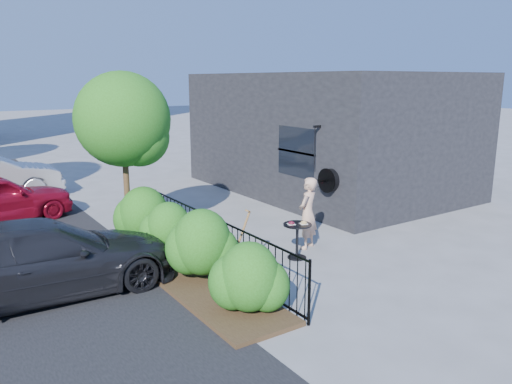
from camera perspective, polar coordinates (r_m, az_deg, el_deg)
ground at (r=11.22m, az=2.04°, el=-7.05°), size 120.00×120.00×0.00m
shop_building at (r=17.61m, az=8.01°, el=6.76°), size 6.22×9.00×4.00m
fence at (r=10.27m, az=-4.76°, el=-5.67°), size 0.05×6.05×1.10m
planting_bed at (r=10.15m, az=-8.19°, el=-9.12°), size 1.30×6.00×0.08m
shrubs at (r=10.05m, az=-8.05°, el=-5.34°), size 1.10×5.60×1.24m
patio_tree at (r=12.01m, az=-14.59°, el=7.40°), size 2.20×2.20×3.94m
cafe_table at (r=10.80m, az=4.74°, el=-4.88°), size 0.61×0.61×0.82m
woman at (r=11.40m, az=5.93°, el=-2.43°), size 0.71×0.62×1.65m
shovel at (r=9.95m, az=-2.01°, el=-6.14°), size 0.52×0.17×1.32m
car_darkgrey at (r=9.71m, az=-23.10°, el=-7.02°), size 4.75×2.03×1.36m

